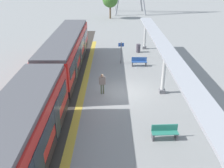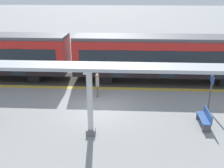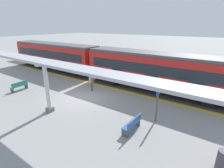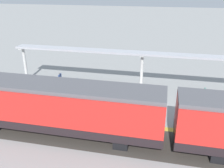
{
  "view_description": "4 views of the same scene",
  "coord_description": "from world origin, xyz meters",
  "px_view_note": "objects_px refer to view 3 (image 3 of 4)",
  "views": [
    {
      "loc": [
        -0.89,
        -17.34,
        8.83
      ],
      "look_at": [
        -0.95,
        -3.1,
        2.14
      ],
      "focal_mm": 39.71,
      "sensor_mm": 36.0,
      "label": 1
    },
    {
      "loc": [
        14.17,
        1.52,
        6.95
      ],
      "look_at": [
        0.47,
        0.77,
        1.74
      ],
      "focal_mm": 41.65,
      "sensor_mm": 36.0,
      "label": 2
    },
    {
      "loc": [
        9.31,
        9.55,
        5.76
      ],
      "look_at": [
        -1.62,
        1.96,
        1.12
      ],
      "focal_mm": 27.29,
      "sensor_mm": 36.0,
      "label": 3
    },
    {
      "loc": [
        -18.02,
        -2.06,
        9.3
      ],
      "look_at": [
        -0.15,
        1.9,
        1.71
      ],
      "focal_mm": 39.49,
      "sensor_mm": 36.0,
      "label": 4
    }
  ],
  "objects_px": {
    "train_near_carriage": "(55,56)",
    "bench_mid_platform": "(19,86)",
    "canopy_pillar_second": "(47,88)",
    "trash_bin": "(223,161)",
    "platform_info_sign": "(157,102)",
    "train_far_carriage": "(157,71)",
    "passenger_waiting_near_edge": "(91,80)",
    "bench_near_end": "(132,124)"
  },
  "relations": [
    {
      "from": "train_far_carriage",
      "to": "bench_mid_platform",
      "type": "distance_m",
      "value": 12.64
    },
    {
      "from": "train_far_carriage",
      "to": "platform_info_sign",
      "type": "relative_size",
      "value": 6.26
    },
    {
      "from": "platform_info_sign",
      "to": "canopy_pillar_second",
      "type": "bearing_deg",
      "value": -65.62
    },
    {
      "from": "bench_near_end",
      "to": "passenger_waiting_near_edge",
      "type": "height_order",
      "value": "passenger_waiting_near_edge"
    },
    {
      "from": "passenger_waiting_near_edge",
      "to": "train_near_carriage",
      "type": "bearing_deg",
      "value": -109.76
    },
    {
      "from": "canopy_pillar_second",
      "to": "passenger_waiting_near_edge",
      "type": "bearing_deg",
      "value": -177.96
    },
    {
      "from": "train_near_carriage",
      "to": "trash_bin",
      "type": "bearing_deg",
      "value": 70.22
    },
    {
      "from": "bench_mid_platform",
      "to": "platform_info_sign",
      "type": "bearing_deg",
      "value": 99.56
    },
    {
      "from": "train_far_carriage",
      "to": "trash_bin",
      "type": "height_order",
      "value": "train_far_carriage"
    },
    {
      "from": "bench_mid_platform",
      "to": "passenger_waiting_near_edge",
      "type": "relative_size",
      "value": 0.92
    },
    {
      "from": "canopy_pillar_second",
      "to": "bench_mid_platform",
      "type": "height_order",
      "value": "canopy_pillar_second"
    },
    {
      "from": "bench_mid_platform",
      "to": "passenger_waiting_near_edge",
      "type": "xyz_separation_m",
      "value": [
        -3.72,
        5.54,
        0.59
      ]
    },
    {
      "from": "train_near_carriage",
      "to": "train_far_carriage",
      "type": "xyz_separation_m",
      "value": [
        0.0,
        14.34,
        0.0
      ]
    },
    {
      "from": "platform_info_sign",
      "to": "bench_mid_platform",
      "type": "bearing_deg",
      "value": -80.44
    },
    {
      "from": "trash_bin",
      "to": "train_far_carriage",
      "type": "bearing_deg",
      "value": -141.89
    },
    {
      "from": "train_far_carriage",
      "to": "train_near_carriage",
      "type": "bearing_deg",
      "value": -90.0
    },
    {
      "from": "train_near_carriage",
      "to": "bench_near_end",
      "type": "relative_size",
      "value": 9.13
    },
    {
      "from": "train_near_carriage",
      "to": "passenger_waiting_near_edge",
      "type": "xyz_separation_m",
      "value": [
        3.43,
        9.55,
        -0.8
      ]
    },
    {
      "from": "train_far_carriage",
      "to": "canopy_pillar_second",
      "type": "relative_size",
      "value": 4.0
    },
    {
      "from": "canopy_pillar_second",
      "to": "trash_bin",
      "type": "relative_size",
      "value": 3.61
    },
    {
      "from": "train_far_carriage",
      "to": "bench_mid_platform",
      "type": "bearing_deg",
      "value": -55.33
    },
    {
      "from": "train_near_carriage",
      "to": "bench_mid_platform",
      "type": "distance_m",
      "value": 8.31
    },
    {
      "from": "platform_info_sign",
      "to": "train_far_carriage",
      "type": "bearing_deg",
      "value": -158.77
    },
    {
      "from": "train_near_carriage",
      "to": "bench_mid_platform",
      "type": "height_order",
      "value": "train_near_carriage"
    },
    {
      "from": "platform_info_sign",
      "to": "passenger_waiting_near_edge",
      "type": "relative_size",
      "value": 1.33
    },
    {
      "from": "bench_near_end",
      "to": "platform_info_sign",
      "type": "bearing_deg",
      "value": 158.32
    },
    {
      "from": "bench_near_end",
      "to": "bench_mid_platform",
      "type": "bearing_deg",
      "value": -88.56
    },
    {
      "from": "train_far_carriage",
      "to": "passenger_waiting_near_edge",
      "type": "height_order",
      "value": "train_far_carriage"
    },
    {
      "from": "bench_mid_platform",
      "to": "platform_info_sign",
      "type": "xyz_separation_m",
      "value": [
        -2.07,
        12.3,
        0.89
      ]
    },
    {
      "from": "bench_near_end",
      "to": "platform_info_sign",
      "type": "xyz_separation_m",
      "value": [
        -1.78,
        0.71,
        0.89
      ]
    },
    {
      "from": "canopy_pillar_second",
      "to": "trash_bin",
      "type": "height_order",
      "value": "canopy_pillar_second"
    },
    {
      "from": "passenger_waiting_near_edge",
      "to": "canopy_pillar_second",
      "type": "bearing_deg",
      "value": 2.04
    },
    {
      "from": "train_near_carriage",
      "to": "bench_mid_platform",
      "type": "bearing_deg",
      "value": 29.29
    },
    {
      "from": "train_far_carriage",
      "to": "canopy_pillar_second",
      "type": "bearing_deg",
      "value": -29.86
    },
    {
      "from": "train_far_carriage",
      "to": "trash_bin",
      "type": "bearing_deg",
      "value": 38.11
    },
    {
      "from": "train_far_carriage",
      "to": "canopy_pillar_second",
      "type": "height_order",
      "value": "train_far_carriage"
    },
    {
      "from": "platform_info_sign",
      "to": "passenger_waiting_near_edge",
      "type": "xyz_separation_m",
      "value": [
        -1.65,
        -6.77,
        -0.3
      ]
    },
    {
      "from": "canopy_pillar_second",
      "to": "trash_bin",
      "type": "distance_m",
      "value": 10.38
    },
    {
      "from": "platform_info_sign",
      "to": "passenger_waiting_near_edge",
      "type": "bearing_deg",
      "value": -103.68
    },
    {
      "from": "train_near_carriage",
      "to": "passenger_waiting_near_edge",
      "type": "height_order",
      "value": "train_near_carriage"
    },
    {
      "from": "train_near_carriage",
      "to": "trash_bin",
      "type": "relative_size",
      "value": 14.43
    },
    {
      "from": "bench_mid_platform",
      "to": "platform_info_sign",
      "type": "relative_size",
      "value": 0.69
    }
  ]
}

